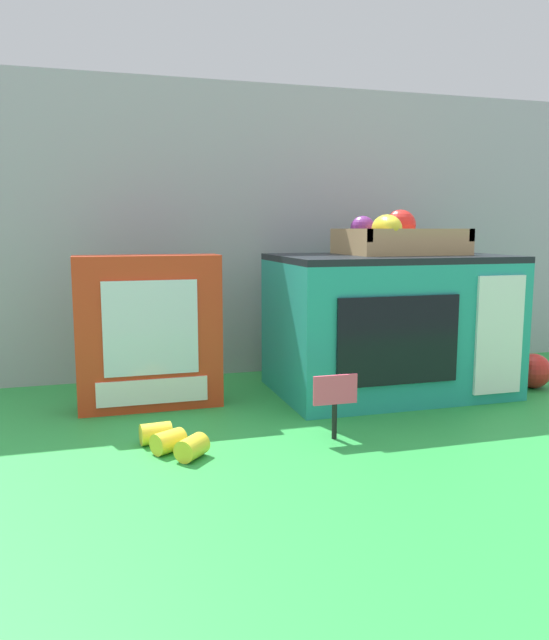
{
  "coord_description": "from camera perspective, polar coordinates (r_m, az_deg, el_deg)",
  "views": [
    {
      "loc": [
        -0.39,
        -1.08,
        0.32
      ],
      "look_at": [
        -0.06,
        0.02,
        0.15
      ],
      "focal_mm": 35.09,
      "sensor_mm": 36.0,
      "label": 1
    }
  ],
  "objects": [
    {
      "name": "food_groups_crate",
      "position": [
        1.26,
        11.0,
        7.2
      ],
      "size": [
        0.22,
        0.18,
        0.09
      ],
      "color": "tan",
      "rests_on": "toy_microwave"
    },
    {
      "name": "loose_toy_banana",
      "position": [
        0.93,
        -9.35,
        -10.81
      ],
      "size": [
        0.09,
        0.12,
        0.03
      ],
      "color": "yellow",
      "rests_on": "ground"
    },
    {
      "name": "display_back_panel",
      "position": [
        1.4,
        -0.3,
        8.08
      ],
      "size": [
        1.61,
        0.03,
        0.62
      ],
      "primitive_type": "cube",
      "color": "#A0A3A8",
      "rests_on": "ground"
    },
    {
      "name": "cookie_set_box",
      "position": [
        1.13,
        -11.36,
        -1.14
      ],
      "size": [
        0.25,
        0.08,
        0.27
      ],
      "color": "red",
      "rests_on": "ground"
    },
    {
      "name": "loose_toy_apple",
      "position": [
        1.36,
        22.52,
        -4.3
      ],
      "size": [
        0.07,
        0.07,
        0.07
      ],
      "primitive_type": "sphere",
      "color": "red",
      "rests_on": "ground"
    },
    {
      "name": "price_sign",
      "position": [
        0.96,
        5.55,
        -6.97
      ],
      "size": [
        0.07,
        0.01,
        0.1
      ],
      "color": "black",
      "rests_on": "ground"
    },
    {
      "name": "toy_microwave",
      "position": [
        1.24,
        10.36,
        -0.35
      ],
      "size": [
        0.44,
        0.29,
        0.27
      ],
      "color": "teal",
      "rests_on": "ground"
    },
    {
      "name": "ground_plane",
      "position": [
        1.19,
        3.19,
        -7.13
      ],
      "size": [
        1.7,
        1.7,
        0.0
      ],
      "primitive_type": "plane",
      "color": "green",
      "rests_on": "ground"
    }
  ]
}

